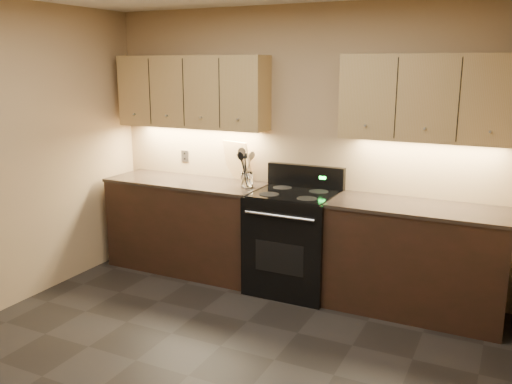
% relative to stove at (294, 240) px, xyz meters
% --- Properties ---
extents(floor, '(4.00, 4.00, 0.00)m').
position_rel_stove_xyz_m(floor, '(-0.08, -1.68, -0.48)').
color(floor, black).
rests_on(floor, ground).
extents(wall_back, '(4.00, 0.04, 2.60)m').
position_rel_stove_xyz_m(wall_back, '(-0.08, 0.32, 0.82)').
color(wall_back, tan).
rests_on(wall_back, ground).
extents(counter_left, '(1.62, 0.62, 0.93)m').
position_rel_stove_xyz_m(counter_left, '(-1.18, 0.02, -0.01)').
color(counter_left, black).
rests_on(counter_left, ground).
extents(counter_right, '(1.46, 0.62, 0.93)m').
position_rel_stove_xyz_m(counter_right, '(1.10, 0.02, -0.01)').
color(counter_right, black).
rests_on(counter_right, ground).
extents(stove, '(0.76, 0.68, 1.14)m').
position_rel_stove_xyz_m(stove, '(0.00, 0.00, 0.00)').
color(stove, black).
rests_on(stove, ground).
extents(upper_cab_left, '(1.60, 0.30, 0.70)m').
position_rel_stove_xyz_m(upper_cab_left, '(-1.18, 0.17, 1.32)').
color(upper_cab_left, tan).
rests_on(upper_cab_left, wall_back).
extents(upper_cab_right, '(1.44, 0.30, 0.70)m').
position_rel_stove_xyz_m(upper_cab_right, '(1.10, 0.17, 1.32)').
color(upper_cab_right, tan).
rests_on(upper_cab_right, wall_back).
extents(outlet_plate, '(0.08, 0.01, 0.12)m').
position_rel_stove_xyz_m(outlet_plate, '(-1.38, 0.31, 0.64)').
color(outlet_plate, '#B2B5BA').
rests_on(outlet_plate, wall_back).
extents(utensil_crock, '(0.13, 0.13, 0.15)m').
position_rel_stove_xyz_m(utensil_crock, '(-0.50, 0.03, 0.52)').
color(utensil_crock, white).
rests_on(utensil_crock, counter_left).
extents(cutting_board, '(0.33, 0.18, 0.40)m').
position_rel_stove_xyz_m(cutting_board, '(-0.73, 0.27, 0.65)').
color(cutting_board, tan).
rests_on(cutting_board, counter_left).
extents(wooden_spoon, '(0.16, 0.10, 0.33)m').
position_rel_stove_xyz_m(wooden_spoon, '(-0.54, 0.02, 0.63)').
color(wooden_spoon, tan).
rests_on(wooden_spoon, utensil_crock).
extents(black_spoon, '(0.09, 0.16, 0.34)m').
position_rel_stove_xyz_m(black_spoon, '(-0.50, 0.05, 0.64)').
color(black_spoon, black).
rests_on(black_spoon, utensil_crock).
extents(black_turner, '(0.16, 0.15, 0.34)m').
position_rel_stove_xyz_m(black_turner, '(-0.49, 0.01, 0.63)').
color(black_turner, black).
rests_on(black_turner, utensil_crock).
extents(steel_spatula, '(0.23, 0.10, 0.35)m').
position_rel_stove_xyz_m(steel_spatula, '(-0.47, 0.05, 0.63)').
color(steel_spatula, silver).
rests_on(steel_spatula, utensil_crock).
extents(steel_skimmer, '(0.19, 0.14, 0.36)m').
position_rel_stove_xyz_m(steel_skimmer, '(-0.48, 0.01, 0.64)').
color(steel_skimmer, silver).
rests_on(steel_skimmer, utensil_crock).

